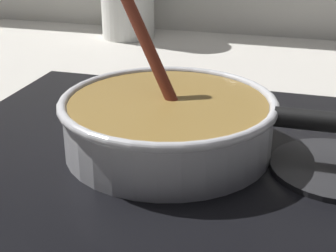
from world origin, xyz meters
TOP-DOWN VIEW (x-y plane):
  - ground at (0.00, 0.00)m, footprint 2.40×1.60m
  - hob_plate at (0.06, 0.13)m, footprint 0.56×0.48m
  - burner_ring at (0.06, 0.13)m, footprint 0.19×0.19m
  - spare_burner at (0.25, 0.13)m, footprint 0.14×0.14m
  - cooking_pan at (0.06, 0.13)m, footprint 0.39×0.25m

SIDE VIEW (x-z plane):
  - ground at x=0.00m, z-range -0.04..0.00m
  - hob_plate at x=0.06m, z-range 0.00..0.01m
  - spare_burner at x=0.25m, z-range 0.01..0.02m
  - burner_ring at x=0.06m, z-range 0.01..0.02m
  - cooking_pan at x=0.06m, z-range -0.07..0.17m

